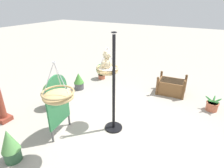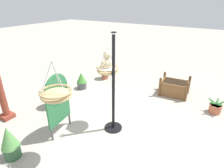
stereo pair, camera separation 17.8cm
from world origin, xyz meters
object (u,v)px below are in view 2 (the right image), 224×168
display_pole_central (113,103)px  potted_plant_bushy_green (215,108)px  hanging_basket_left_high (56,94)px  display_sign_board (58,100)px  potted_plant_tall_leafy (82,80)px  potted_plant_small_succulent (10,142)px  hanging_basket_with_teddy (108,70)px  potted_plant_flowering_red (53,94)px  potted_plant_trailing_ivy (105,70)px  teddy_bear (107,61)px  wooden_planter_box (174,87)px

display_pole_central → potted_plant_bushy_green: size_ratio=5.12×
hanging_basket_left_high → display_sign_board: size_ratio=0.48×
potted_plant_tall_leafy → potted_plant_small_succulent: potted_plant_small_succulent is taller
hanging_basket_with_teddy → potted_plant_bushy_green: (2.00, -2.38, -1.32)m
display_pole_central → potted_plant_flowering_red: (-0.03, 2.08, -0.31)m
potted_plant_trailing_ivy → teddy_bear: bearing=-145.4°
potted_plant_flowering_red → potted_plant_tall_leafy: 1.44m
potted_plant_tall_leafy → teddy_bear: bearing=-123.2°
display_sign_board → potted_plant_tall_leafy: bearing=28.0°
potted_plant_flowering_red → potted_plant_small_succulent: size_ratio=1.08×
teddy_bear → wooden_planter_box: size_ratio=0.50×
potted_plant_tall_leafy → potted_plant_bushy_green: potted_plant_tall_leafy is taller
wooden_planter_box → display_sign_board: (-3.44, 1.84, 0.62)m
wooden_planter_box → potted_plant_flowering_red: potted_plant_flowering_red is taller
potted_plant_small_succulent → potted_plant_bushy_green: bearing=-40.2°
teddy_bear → potted_plant_bushy_green: (2.00, -2.40, -1.53)m
display_pole_central → potted_plant_flowering_red: size_ratio=2.98×
potted_plant_small_succulent → display_sign_board: (1.12, -0.27, 0.51)m
hanging_basket_left_high → hanging_basket_with_teddy: bearing=-5.9°
potted_plant_bushy_green → display_sign_board: bearing=132.8°
potted_plant_small_succulent → display_sign_board: display_sign_board is taller
display_sign_board → potted_plant_trailing_ivy: bearing=15.7°
display_sign_board → potted_plant_small_succulent: bearing=166.6°
hanging_basket_with_teddy → potted_plant_small_succulent: hanging_basket_with_teddy is taller
teddy_bear → hanging_basket_left_high: 1.49m
potted_plant_flowering_red → display_sign_board: size_ratio=0.53×
potted_plant_trailing_ivy → potted_plant_bushy_green: bearing=-96.6°
wooden_planter_box → potted_plant_trailing_ivy: (-0.04, 2.79, 0.09)m
hanging_basket_left_high → display_sign_board: bearing=48.9°
display_pole_central → potted_plant_small_succulent: size_ratio=3.22×
potted_plant_small_succulent → hanging_basket_with_teddy: bearing=-27.0°
teddy_bear → potted_plant_tall_leafy: size_ratio=0.79×
potted_plant_trailing_ivy → potted_plant_tall_leafy: bearing=170.6°
potted_plant_trailing_ivy → display_sign_board: size_ratio=0.41×
hanging_basket_left_high → wooden_planter_box: bearing=-16.9°
potted_plant_trailing_ivy → display_sign_board: 3.57m
display_pole_central → potted_plant_small_succulent: 2.32m
display_pole_central → potted_plant_bushy_green: 3.08m
display_pole_central → hanging_basket_with_teddy: (0.15, 0.25, 0.74)m
potted_plant_bushy_green → potted_plant_trailing_ivy: size_ratio=0.75×
wooden_planter_box → hanging_basket_with_teddy: bearing=157.1°
hanging_basket_with_teddy → display_sign_board: size_ratio=0.42×
wooden_planter_box → potted_plant_small_succulent: potted_plant_small_succulent is taller
hanging_basket_with_teddy → hanging_basket_left_high: bearing=174.1°
hanging_basket_left_high → potted_plant_trailing_ivy: (3.94, 1.58, -1.10)m
hanging_basket_left_high → potted_plant_flowering_red: size_ratio=0.91×
display_pole_central → display_sign_board: (-0.77, 1.03, 0.15)m
potted_plant_tall_leafy → display_sign_board: (-2.18, -1.16, 0.58)m
display_sign_board → hanging_basket_with_teddy: bearing=-40.0°
potted_plant_trailing_ivy → hanging_basket_left_high: bearing=-158.2°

